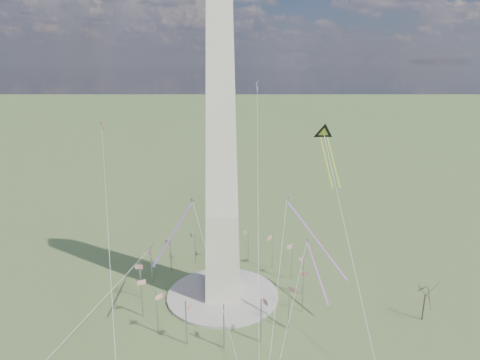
{
  "coord_description": "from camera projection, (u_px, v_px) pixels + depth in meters",
  "views": [
    {
      "loc": [
        -0.88,
        -123.68,
        73.35
      ],
      "look_at": [
        5.6,
        0.0,
        39.06
      ],
      "focal_mm": 32.0,
      "sensor_mm": 36.0,
      "label": 1
    }
  ],
  "objects": [
    {
      "name": "ground",
      "position": [
        223.0,
        296.0,
        138.65
      ],
      "size": [
        2000.0,
        2000.0,
        0.0
      ],
      "primitive_type": "plane",
      "color": "#3C542A",
      "rests_on": "ground"
    },
    {
      "name": "plaza",
      "position": [
        223.0,
        295.0,
        138.54
      ],
      "size": [
        36.0,
        36.0,
        0.8
      ],
      "primitive_type": "cylinder",
      "color": "#A19B94",
      "rests_on": "ground"
    },
    {
      "name": "washington_monument",
      "position": [
        221.0,
        151.0,
        125.85
      ],
      "size": [
        15.56,
        15.56,
        100.0
      ],
      "color": "beige",
      "rests_on": "plaza"
    },
    {
      "name": "flagpole_ring",
      "position": [
        223.0,
        276.0,
        136.71
      ],
      "size": [
        54.4,
        54.4,
        13.0
      ],
      "color": "#B1B4B8",
      "rests_on": "ground"
    },
    {
      "name": "tree_near",
      "position": [
        425.0,
        293.0,
        123.68
      ],
      "size": [
        7.04,
        7.04,
        12.32
      ],
      "color": "#413928",
      "rests_on": "ground"
    },
    {
      "name": "kite_delta_black",
      "position": [
        324.0,
        136.0,
        138.35
      ],
      "size": [
        7.38,
        20.0,
        16.77
      ],
      "rotation": [
        0.0,
        0.0,
        3.15
      ],
      "color": "black",
      "rests_on": "ground"
    },
    {
      "name": "kite_diamond_purple",
      "position": [
        151.0,
        251.0,
        132.27
      ],
      "size": [
        1.97,
        2.92,
        8.7
      ],
      "rotation": [
        0.0,
        0.0,
        2.49
      ],
      "color": "navy",
      "rests_on": "ground"
    },
    {
      "name": "kite_streamer_left",
      "position": [
        306.0,
        224.0,
        118.97
      ],
      "size": [
        14.21,
        21.58,
        16.86
      ],
      "rotation": [
        0.0,
        0.0,
        3.7
      ],
      "color": "red",
      "rests_on": "ground"
    },
    {
      "name": "kite_streamer_mid",
      "position": [
        179.0,
        223.0,
        120.32
      ],
      "size": [
        11.01,
        17.72,
        13.6
      ],
      "rotation": [
        0.0,
        0.0,
        2.61
      ],
      "color": "red",
      "rests_on": "ground"
    },
    {
      "name": "kite_streamer_right",
      "position": [
        314.0,
        263.0,
        134.04
      ],
      "size": [
        4.12,
        19.39,
        13.36
      ],
      "rotation": [
        0.0,
        0.0,
        3.29
      ],
      "color": "red",
      "rests_on": "ground"
    },
    {
      "name": "kite_small_red",
      "position": [
        102.0,
        123.0,
        160.83
      ],
      "size": [
        1.0,
        1.65,
        3.85
      ],
      "rotation": [
        0.0,
        0.0,
        2.79
      ],
      "color": "red",
      "rests_on": "ground"
    },
    {
      "name": "kite_small_white",
      "position": [
        257.0,
        84.0,
        162.31
      ],
      "size": [
        1.24,
        1.85,
        3.98
      ],
      "rotation": [
        0.0,
        0.0,
        2.55
      ],
      "color": "white",
      "rests_on": "ground"
    }
  ]
}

